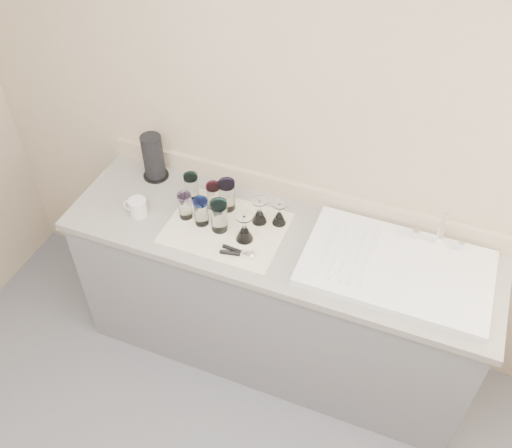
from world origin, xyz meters
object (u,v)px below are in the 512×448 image
at_px(paper_towel_roll, 153,157).
at_px(tumbler_lavender, 219,216).
at_px(white_mug, 137,207).
at_px(goblet_back_right, 279,216).
at_px(tumbler_cyan, 214,196).
at_px(tumbler_teal, 191,186).
at_px(goblet_front_left, 244,231).
at_px(tumbler_purple, 227,195).
at_px(can_opener, 238,252).
at_px(tumbler_blue, 201,212).
at_px(goblet_back_left, 259,214).
at_px(tumbler_magenta, 185,206).
at_px(sink_unit, 397,267).

bearing_deg(paper_towel_roll, tumbler_lavender, -26.91).
bearing_deg(white_mug, goblet_back_right, 15.79).
distance_m(tumbler_cyan, goblet_back_right, 0.34).
bearing_deg(tumbler_teal, goblet_front_left, -25.68).
bearing_deg(tumbler_purple, can_opener, -57.92).
bearing_deg(can_opener, goblet_front_left, 94.08).
height_order(tumbler_blue, white_mug, tumbler_blue).
bearing_deg(tumbler_purple, tumbler_cyan, -166.20).
bearing_deg(tumbler_blue, tumbler_purple, 63.11).
relative_size(goblet_back_left, goblet_front_left, 0.91).
xyz_separation_m(tumbler_purple, can_opener, (0.17, -0.26, -0.07)).
distance_m(tumbler_magenta, goblet_back_right, 0.45).
bearing_deg(tumbler_lavender, goblet_front_left, -7.78).
bearing_deg(tumbler_blue, paper_towel_roll, 148.17).
height_order(tumbler_cyan, tumbler_magenta, tumbler_cyan).
height_order(tumbler_cyan, white_mug, tumbler_cyan).
height_order(tumbler_blue, goblet_back_left, tumbler_blue).
bearing_deg(tumbler_magenta, tumbler_teal, 103.72).
xyz_separation_m(white_mug, paper_towel_roll, (-0.06, 0.29, 0.08)).
distance_m(tumbler_lavender, white_mug, 0.42).
height_order(tumbler_magenta, tumbler_blue, tumbler_blue).
xyz_separation_m(tumbler_teal, goblet_back_left, (0.37, -0.03, -0.03)).
xyz_separation_m(tumbler_lavender, goblet_front_left, (0.13, -0.02, -0.03)).
distance_m(sink_unit, tumbler_cyan, 0.92).
distance_m(goblet_back_left, goblet_back_right, 0.09).
distance_m(goblet_back_right, paper_towel_roll, 0.73).
distance_m(tumbler_lavender, goblet_front_left, 0.14).
distance_m(sink_unit, goblet_back_left, 0.68).
bearing_deg(tumbler_cyan, tumbler_blue, -93.27).
relative_size(tumbler_blue, goblet_back_right, 1.16).
relative_size(goblet_back_left, can_opener, 0.86).
distance_m(tumbler_blue, can_opener, 0.27).
bearing_deg(tumbler_magenta, goblet_front_left, -6.47).
bearing_deg(tumbler_teal, sink_unit, -5.11).
relative_size(tumbler_blue, tumbler_lavender, 0.87).
relative_size(tumbler_purple, paper_towel_roll, 0.65).
bearing_deg(goblet_back_left, can_opener, -93.45).
relative_size(tumbler_purple, goblet_front_left, 1.11).
height_order(tumbler_magenta, can_opener, tumbler_magenta).
distance_m(tumbler_purple, white_mug, 0.44).
bearing_deg(tumbler_lavender, paper_towel_roll, 153.09).
height_order(tumbler_teal, tumbler_purple, tumbler_purple).
xyz_separation_m(tumbler_magenta, goblet_back_left, (0.34, 0.10, -0.02)).
distance_m(tumbler_purple, goblet_back_left, 0.19).
bearing_deg(tumbler_purple, paper_towel_roll, 168.14).
relative_size(tumbler_purple, can_opener, 1.04).
relative_size(goblet_back_right, can_opener, 0.78).
xyz_separation_m(sink_unit, can_opener, (-0.69, -0.18, -0.00)).
bearing_deg(can_opener, tumbler_teal, 143.13).
height_order(sink_unit, goblet_back_left, sink_unit).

